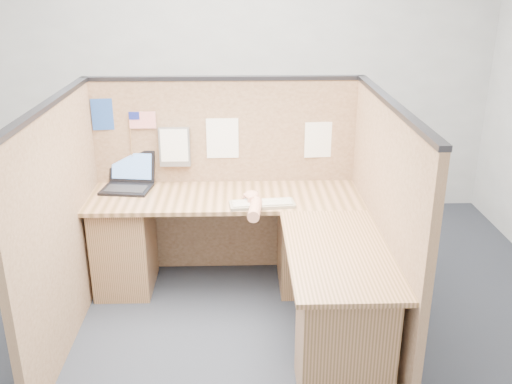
{
  "coord_description": "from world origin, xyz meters",
  "views": [
    {
      "loc": [
        0.11,
        -3.14,
        2.23
      ],
      "look_at": [
        0.22,
        0.5,
        0.82
      ],
      "focal_mm": 40.0,
      "sensor_mm": 36.0,
      "label": 1
    }
  ],
  "objects_px": {
    "laptop": "(128,179)",
    "mouse": "(252,199)",
    "l_desk": "(252,263)",
    "keyboard": "(262,204)"
  },
  "relations": [
    {
      "from": "l_desk",
      "to": "keyboard",
      "type": "relative_size",
      "value": 4.24
    },
    {
      "from": "laptop",
      "to": "mouse",
      "type": "bearing_deg",
      "value": -11.52
    },
    {
      "from": "l_desk",
      "to": "laptop",
      "type": "distance_m",
      "value": 1.15
    },
    {
      "from": "l_desk",
      "to": "keyboard",
      "type": "xyz_separation_m",
      "value": [
        0.08,
        0.19,
        0.35
      ]
    },
    {
      "from": "laptop",
      "to": "mouse",
      "type": "relative_size",
      "value": 3.18
    },
    {
      "from": "laptop",
      "to": "keyboard",
      "type": "bearing_deg",
      "value": -14.03
    },
    {
      "from": "l_desk",
      "to": "mouse",
      "type": "xyz_separation_m",
      "value": [
        0.01,
        0.26,
        0.36
      ]
    },
    {
      "from": "laptop",
      "to": "keyboard",
      "type": "height_order",
      "value": "laptop"
    },
    {
      "from": "l_desk",
      "to": "mouse",
      "type": "distance_m",
      "value": 0.45
    },
    {
      "from": "laptop",
      "to": "mouse",
      "type": "distance_m",
      "value": 0.97
    }
  ]
}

